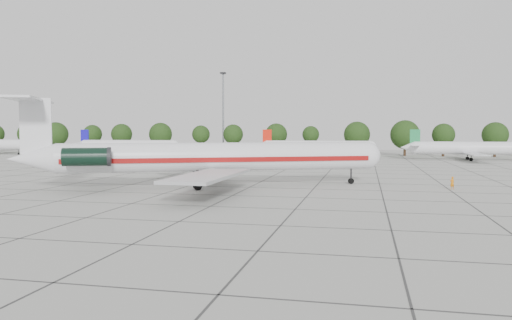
# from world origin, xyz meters

# --- Properties ---
(ground) EXTENTS (260.00, 260.00, 0.00)m
(ground) POSITION_xyz_m (0.00, 0.00, 0.00)
(ground) COLOR #A6A69F
(ground) RESTS_ON ground
(apron_joints) EXTENTS (170.00, 170.00, 0.02)m
(apron_joints) POSITION_xyz_m (0.00, 15.00, 0.01)
(apron_joints) COLOR #383838
(apron_joints) RESTS_ON ground
(main_airliner) EXTENTS (44.29, 33.22, 10.86)m
(main_airliner) POSITION_xyz_m (-5.90, -1.21, 3.84)
(main_airliner) COLOR silver
(main_airliner) RESTS_ON ground
(ground_crew) EXTENTS (0.67, 0.59, 1.54)m
(ground_crew) POSITION_xyz_m (24.40, 3.33, 0.77)
(ground_crew) COLOR orange
(ground_crew) RESTS_ON ground
(bg_airliner_b) EXTENTS (28.24, 27.20, 7.40)m
(bg_airliner_b) POSITION_xyz_m (-50.76, 67.84, 2.91)
(bg_airliner_b) COLOR silver
(bg_airliner_b) RESTS_ON ground
(bg_airliner_c) EXTENTS (28.24, 27.20, 7.40)m
(bg_airliner_c) POSITION_xyz_m (1.61, 70.78, 2.91)
(bg_airliner_c) COLOR silver
(bg_airliner_c) RESTS_ON ground
(bg_airliner_d) EXTENTS (28.24, 27.20, 7.40)m
(bg_airliner_d) POSITION_xyz_m (39.09, 66.22, 2.91)
(bg_airliner_d) COLOR silver
(bg_airliner_d) RESTS_ON ground
(tree_line) EXTENTS (249.86, 8.44, 10.22)m
(tree_line) POSITION_xyz_m (-11.68, 85.00, 5.98)
(tree_line) COLOR #332114
(tree_line) RESTS_ON ground
(floodlight_mast) EXTENTS (1.60, 1.60, 25.45)m
(floodlight_mast) POSITION_xyz_m (-30.00, 92.00, 14.28)
(floodlight_mast) COLOR slate
(floodlight_mast) RESTS_ON ground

